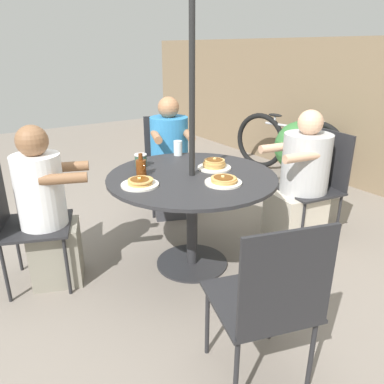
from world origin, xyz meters
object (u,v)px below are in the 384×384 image
Objects in this scene: patio_table at (192,191)px; diner_west at (170,163)px; patio_chair_north at (19,216)px; patio_chair_south at (318,179)px; pancake_plate_c at (214,165)px; bicycle at (287,145)px; patio_chair_west at (167,157)px; patio_chair_east at (270,298)px; pancake_plate_b at (224,181)px; diner_south at (301,185)px; drinking_glass_a at (178,148)px; syrup_bottle at (141,167)px; coffee_cup at (141,160)px; potted_shrub at (300,150)px; pancake_plate_a at (140,183)px; diner_north at (47,214)px.

patio_table is 1.05× the size of diner_west.
patio_chair_north is 2.39m from patio_chair_south.
patio_chair_north is at bearing -106.46° from pancake_plate_c.
patio_chair_south is at bearing -52.28° from bicycle.
pancake_plate_c is at bearing 100.31° from patio_chair_west.
patio_chair_west is at bearing 168.92° from pancake_plate_c.
bicycle is at bearing 58.06° from patio_chair_east.
diner_west reaches higher than pancake_plate_b.
patio_table is 1.08× the size of diner_south.
drinking_glass_a is at bearing -85.55° from bicycle.
syrup_bottle reaches higher than drinking_glass_a.
coffee_cup is 2.37m from potted_shrub.
pancake_plate_a is 0.32× the size of potted_shrub.
patio_chair_east is (1.15, -0.34, -0.08)m from patio_table.
pancake_plate_b is at bearing -25.93° from pancake_plate_c.
bicycle is (-1.46, 2.22, -0.37)m from pancake_plate_b.
patio_table is 1.21m from patio_chair_east.
patio_chair_south is 0.60× the size of bicycle.
diner_south is at bearing 83.01° from pancake_plate_a.
bicycle is at bearing 107.85° from drinking_glass_a.
diner_west is 0.75× the size of bicycle.
diner_west is at bearing 158.23° from drinking_glass_a.
pancake_plate_c is 2.60× the size of coffee_cup.
pancake_plate_a is at bearing 109.88° from patio_chair_east.
patio_table is 0.79× the size of bicycle.
diner_south is 1.40m from patio_chair_west.
patio_chair_east is (1.59, 0.78, 0.00)m from patio_chair_north.
diner_west reaches higher than diner_south.
patio_chair_west is 7.56× the size of drinking_glass_a.
diner_west reaches higher than pancake_plate_c.
diner_west is at bearing 90.00° from patio_chair_west.
drinking_glass_a is (-1.67, 0.54, 0.27)m from patio_chair_east.
diner_north is 0.73× the size of bicycle.
patio_chair_west reaches higher than patio_table.
patio_table is 2.26m from potted_shrub.
patio_chair_south reaches higher than bicycle.
diner_south is at bearing 75.74° from pancake_plate_c.
syrup_bottle is (0.75, -0.68, 0.27)m from diner_west.
diner_west reaches higher than bicycle.
syrup_bottle reaches higher than pancake_plate_a.
syrup_bottle is (0.93, -0.75, 0.27)m from patio_chair_west.
diner_north is 2.21m from patio_chair_south.
diner_west is (-1.14, -0.82, -0.00)m from patio_chair_south.
potted_shrub is (-1.07, 2.02, -0.32)m from pancake_plate_b.
patio_chair_west is 5.76× the size of syrup_bottle.
patio_chair_west is 0.81× the size of diner_west.
patio_chair_west reaches higher than potted_shrub.
patio_chair_north is at bearing -90.96° from bicycle.
patio_chair_north is 3.71× the size of pancake_plate_b.
patio_chair_south and patio_chair_west have the same top height.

